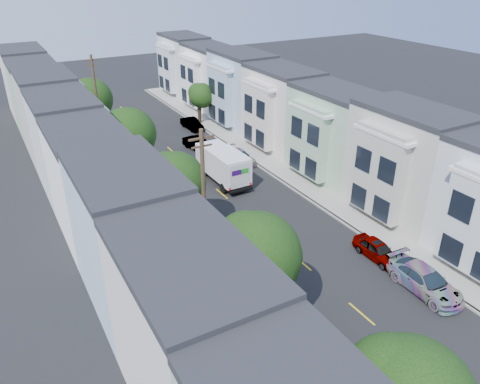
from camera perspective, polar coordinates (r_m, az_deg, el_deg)
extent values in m
plane|color=black|center=(32.96, 7.50, -8.50)|extent=(160.00, 160.00, 0.00)
cube|color=black|center=(44.11, -4.03, 1.33)|extent=(12.00, 70.00, 0.02)
cube|color=gray|center=(42.15, -11.46, -0.35)|extent=(0.30, 70.00, 0.15)
cube|color=gray|center=(46.72, 2.67, 2.96)|extent=(0.30, 70.00, 0.15)
cube|color=gray|center=(41.83, -13.13, -0.75)|extent=(2.60, 70.00, 0.15)
cube|color=gray|center=(47.37, 4.01, 3.27)|extent=(2.60, 70.00, 0.15)
cube|color=gold|center=(44.11, -4.03, 1.32)|extent=(0.12, 70.00, 0.01)
cube|color=#A1C29F|center=(41.18, -18.15, -2.02)|extent=(5.00, 70.00, 8.50)
cube|color=#A1C29F|center=(49.44, 7.71, 4.03)|extent=(5.00, 70.00, 8.50)
cylinder|color=black|center=(26.23, 1.20, -14.12)|extent=(0.44, 0.44, 3.48)
sphere|color=#305D1A|center=(24.28, 1.89, -7.83)|extent=(4.70, 4.70, 4.70)
cylinder|color=black|center=(34.53, -8.17, -3.64)|extent=(0.44, 0.44, 3.17)
sphere|color=#305D1A|center=(33.17, -8.04, 1.15)|extent=(4.40, 4.40, 4.40)
cylinder|color=black|center=(43.45, -13.37, 2.64)|extent=(0.44, 0.44, 3.35)
sphere|color=#305D1A|center=(42.31, -13.46, 6.83)|extent=(4.70, 4.70, 4.70)
cylinder|color=black|center=(56.14, -17.60, 7.51)|extent=(0.44, 0.44, 3.13)
sphere|color=#305D1A|center=(55.29, -17.76, 10.70)|extent=(4.70, 4.70, 4.70)
cylinder|color=black|center=(59.61, -4.96, 9.43)|extent=(0.44, 0.44, 2.48)
sphere|color=#305D1A|center=(59.09, -4.78, 11.62)|extent=(3.10, 3.10, 3.10)
cylinder|color=#42301E|center=(28.97, -4.39, -2.01)|extent=(0.26, 0.26, 10.00)
cube|color=#42301E|center=(27.06, -4.72, 6.56)|extent=(1.60, 0.12, 0.12)
cylinder|color=#42301E|center=(52.14, -16.96, 10.15)|extent=(0.26, 0.26, 10.00)
cube|color=#42301E|center=(51.11, -17.66, 15.08)|extent=(1.60, 0.12, 0.12)
cube|color=silver|center=(42.44, -1.48, 3.18)|extent=(2.48, 4.45, 2.43)
cube|color=silver|center=(45.16, -3.43, 4.50)|extent=(2.48, 2.07, 2.24)
cube|color=black|center=(43.75, -2.04, 1.99)|extent=(2.28, 6.39, 0.25)
cube|color=#2D0A51|center=(40.38, -0.46, 2.36)|extent=(0.93, 0.04, 0.46)
cube|color=#198C1E|center=(40.75, 0.56, 2.59)|extent=(0.72, 0.04, 0.46)
cylinder|color=black|center=(41.61, -2.03, 0.44)|extent=(0.29, 0.93, 0.93)
cylinder|color=black|center=(42.57, 0.64, 1.10)|extent=(0.29, 0.93, 0.93)
cylinder|color=black|center=(45.01, -4.49, 2.49)|extent=(0.29, 0.93, 0.93)
cylinder|color=black|center=(45.90, -1.96, 3.06)|extent=(0.29, 0.93, 0.93)
imported|color=black|center=(51.21, -5.13, 5.82)|extent=(2.15, 4.36, 1.39)
imported|color=#0C103E|center=(25.39, 9.54, -19.71)|extent=(2.48, 4.77, 1.28)
imported|color=#AEB1BD|center=(31.92, -2.05, -7.89)|extent=(2.82, 5.61, 1.52)
imported|color=#430D0B|center=(41.25, -9.53, 0.12)|extent=(2.32, 4.84, 1.33)
imported|color=#545454|center=(31.96, 21.61, -10.02)|extent=(2.32, 5.17, 1.53)
imported|color=silver|center=(34.13, 16.41, -6.80)|extent=(1.58, 4.07, 1.32)
imported|color=black|center=(47.89, -0.04, 4.33)|extent=(2.11, 4.33, 1.26)
imported|color=#091634|center=(57.91, -5.88, 8.25)|extent=(1.58, 3.98, 1.31)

